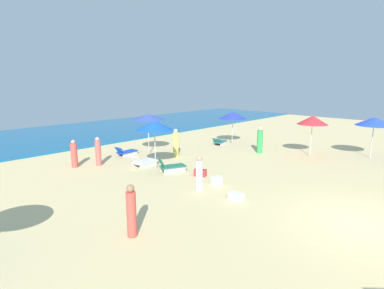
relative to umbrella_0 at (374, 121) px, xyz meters
name	(u,v)px	position (x,y,z in m)	size (l,w,h in m)	color
ground_plane	(367,226)	(-10.07, -2.38, -2.27)	(60.00, 60.00, 0.00)	beige
ocean	(58,136)	(-10.07, 21.42, -2.21)	(60.00, 12.41, 0.12)	#145F96
umbrella_0	(374,121)	(0.00, 0.00, 0.00)	(2.10, 2.10, 2.52)	silver
umbrella_1	(154,125)	(-10.65, 7.66, 0.10)	(1.95, 1.95, 2.60)	silver
lounge_chair_1_0	(143,162)	(-10.74, 8.62, -2.01)	(1.56, 0.77, 0.70)	silver
lounge_chair_1_1	(171,166)	(-10.42, 6.71, -1.97)	(1.55, 1.13, 0.79)	silver
umbrella_2	(233,115)	(-2.38, 8.70, -0.11)	(2.00, 2.00, 2.41)	silver
lounge_chair_2_0	(219,142)	(-3.26, 9.20, -2.04)	(1.52, 0.99, 0.59)	silver
umbrella_3	(148,117)	(-8.64, 10.76, 0.12)	(2.06, 2.06, 2.57)	silver
lounge_chair_3_0	(126,152)	(-9.97, 11.42, -2.04)	(1.48, 0.77, 0.63)	silver
umbrella_5	(313,120)	(-2.01, 2.91, 0.01)	(1.84, 1.84, 2.55)	silver
beachgoer_0	(260,141)	(-3.51, 5.64, -1.45)	(0.38, 0.38, 1.74)	green
beachgoer_1	(74,155)	(-13.46, 11.17, -1.56)	(0.49, 0.49, 1.52)	#D84C45
beachgoer_2	(131,212)	(-15.73, 2.62, -1.47)	(0.41, 0.41, 1.65)	#DC4A3E
beachgoer_3	(98,152)	(-12.37, 10.53, -1.51)	(0.33, 0.33, 1.61)	#F25B53
beachgoer_4	(199,174)	(-11.45, 3.77, -1.51)	(0.38, 0.38, 1.57)	white
beachgoer_5	(176,143)	(-7.95, 8.95, -1.44)	(0.42, 0.42, 1.74)	#E9E562
cooler_box_0	(236,197)	(-11.26, 1.99, -2.10)	(0.59, 0.32, 0.33)	white
cooler_box_1	(216,181)	(-10.41, 3.67, -2.06)	(0.46, 0.31, 0.42)	white
cooler_box_2	(200,173)	(-9.88, 5.13, -2.10)	(0.60, 0.34, 0.33)	red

